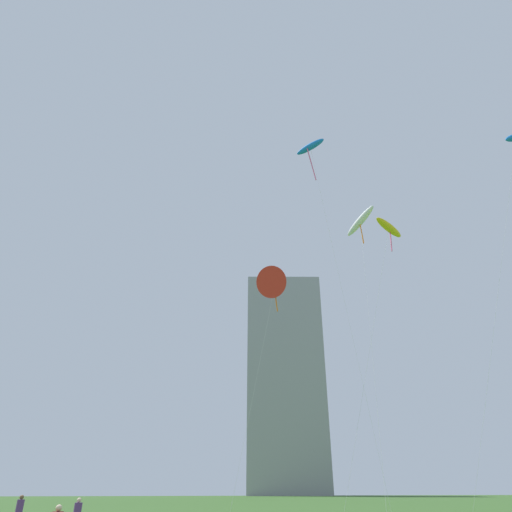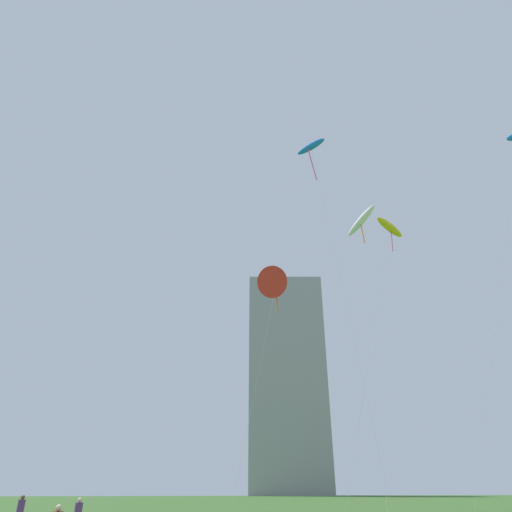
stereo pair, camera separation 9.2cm
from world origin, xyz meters
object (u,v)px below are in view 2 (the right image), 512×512
person_standing_0 (20,510)px  kite_flying_1 (276,282)px  distant_highrise_0 (287,380)px  kite_flying_0 (361,221)px  kite_flying_4 (311,147)px  kite_flying_3 (390,228)px

person_standing_0 → kite_flying_1: kite_flying_1 is taller
kite_flying_1 → distant_highrise_0: distant_highrise_0 is taller
kite_flying_0 → kite_flying_4: bearing=176.6°
person_standing_0 → kite_flying_4: kite_flying_4 is taller
kite_flying_0 → person_standing_0: bearing=-171.0°
kite_flying_0 → kite_flying_3: (1.29, -2.89, -2.31)m
distant_highrise_0 → kite_flying_0: bearing=-90.2°
kite_flying_0 → kite_flying_1: bearing=161.2°
kite_flying_1 → kite_flying_4: size_ratio=0.60×
person_standing_0 → distant_highrise_0: size_ratio=0.03×
kite_flying_4 → distant_highrise_0: bearing=78.2°
kite_flying_0 → kite_flying_3: size_ratio=1.13×
kite_flying_3 → distant_highrise_0: 121.50m
kite_flying_1 → kite_flying_0: bearing=-18.8°
distant_highrise_0 → kite_flying_1: bearing=-94.3°
kite_flying_0 → kite_flying_1: 10.25m
kite_flying_3 → person_standing_0: bearing=-177.8°
person_standing_0 → distant_highrise_0: bearing=-37.0°
kite_flying_1 → distant_highrise_0: 118.25m
kite_flying_0 → kite_flying_3: kite_flying_0 is taller
kite_flying_0 → kite_flying_3: 3.91m
kite_flying_4 → distant_highrise_0: (24.29, 116.33, 0.82)m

